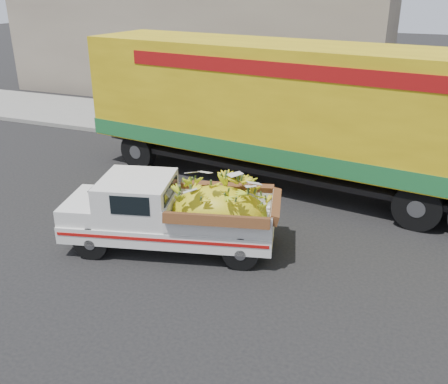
% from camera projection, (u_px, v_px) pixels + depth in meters
% --- Properties ---
extents(ground, '(100.00, 100.00, 0.00)m').
position_uv_depth(ground, '(265.00, 247.00, 10.66)').
color(ground, black).
rests_on(ground, ground).
extents(curb, '(60.00, 0.25, 0.15)m').
position_uv_depth(curb, '(324.00, 158.00, 15.78)').
color(curb, gray).
rests_on(curb, ground).
extents(sidewalk, '(60.00, 4.00, 0.14)m').
position_uv_depth(sidewalk, '(336.00, 140.00, 17.57)').
color(sidewalk, gray).
rests_on(sidewalk, ground).
extents(building_left, '(18.00, 6.00, 5.00)m').
position_uv_depth(building_left, '(199.00, 41.00, 24.43)').
color(building_left, gray).
rests_on(building_left, ground).
extents(pickup_truck, '(4.61, 2.63, 1.53)m').
position_uv_depth(pickup_truck, '(185.00, 213.00, 10.33)').
color(pickup_truck, black).
rests_on(pickup_truck, ground).
extents(semi_trailer, '(12.05, 4.07, 3.80)m').
position_uv_depth(semi_trailer, '(295.00, 111.00, 13.03)').
color(semi_trailer, black).
rests_on(semi_trailer, ground).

